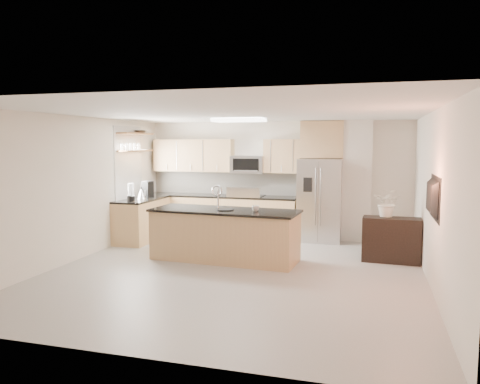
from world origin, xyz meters
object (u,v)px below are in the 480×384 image
(range, at_px, (246,216))
(blender, at_px, (131,193))
(refrigerator, at_px, (320,200))
(credenza, at_px, (391,240))
(kettle, at_px, (141,194))
(platter, at_px, (225,209))
(television, at_px, (429,198))
(flower_vase, at_px, (388,196))
(cup, at_px, (255,208))
(bowl, at_px, (141,131))
(island, at_px, (225,235))
(microwave, at_px, (248,164))
(coffee_maker, at_px, (147,189))

(range, distance_m, blender, 2.64)
(refrigerator, bearing_deg, blender, -158.43)
(credenza, height_order, kettle, kettle)
(platter, height_order, television, television)
(platter, relative_size, flower_vase, 0.41)
(cup, xyz_separation_m, platter, (-0.56, 0.01, -0.04))
(credenza, xyz_separation_m, bowl, (-5.34, 0.84, 1.98))
(refrigerator, bearing_deg, island, -124.06)
(microwave, xyz_separation_m, cup, (0.77, -2.39, -0.66))
(range, height_order, credenza, range)
(island, xyz_separation_m, television, (3.32, -0.90, 0.89))
(flower_vase, bearing_deg, island, -164.94)
(refrigerator, height_order, credenza, refrigerator)
(island, xyz_separation_m, kettle, (-2.22, 1.06, 0.57))
(platter, bearing_deg, blender, 162.15)
(island, xyz_separation_m, bowl, (-2.44, 1.52, 1.91))
(kettle, xyz_separation_m, television, (5.54, -1.96, 0.31))
(microwave, relative_size, credenza, 0.76)
(island, bearing_deg, flower_vase, 18.97)
(island, bearing_deg, platter, -59.63)
(credenza, distance_m, bowl, 5.76)
(island, relative_size, flower_vase, 3.54)
(blender, relative_size, kettle, 1.40)
(range, relative_size, coffee_maker, 3.27)
(range, relative_size, television, 1.06)
(microwave, distance_m, television, 4.79)
(refrigerator, relative_size, cup, 13.71)
(platter, distance_m, kettle, 2.49)
(range, height_order, island, island)
(range, relative_size, cup, 8.78)
(blender, xyz_separation_m, coffee_maker, (-0.02, 0.78, 0.01))
(blender, bearing_deg, television, -15.97)
(kettle, height_order, bowl, bowl)
(coffee_maker, relative_size, television, 0.32)
(credenza, distance_m, coffee_maker, 5.29)
(blender, bearing_deg, microwave, 38.44)
(refrigerator, bearing_deg, coffee_maker, -169.46)
(blender, height_order, television, television)
(kettle, bearing_deg, microwave, 32.41)
(refrigerator, relative_size, flower_vase, 2.31)
(microwave, height_order, refrigerator, microwave)
(island, distance_m, platter, 0.47)
(microwave, bearing_deg, cup, -72.03)
(island, height_order, flower_vase, flower_vase)
(platter, bearing_deg, flower_vase, 15.94)
(refrigerator, distance_m, bowl, 4.23)
(range, bearing_deg, island, -85.07)
(coffee_maker, bearing_deg, credenza, -8.64)
(coffee_maker, distance_m, television, 6.09)
(bowl, height_order, television, bowl)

